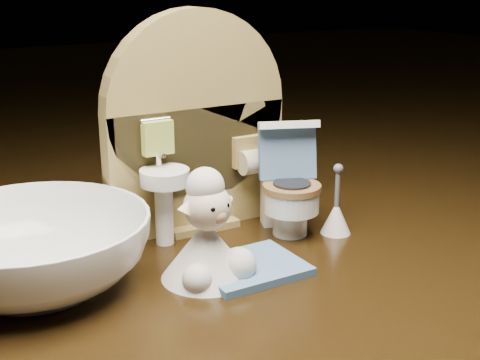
% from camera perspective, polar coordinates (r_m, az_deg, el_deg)
% --- Properties ---
extents(backdrop_panel, '(0.13, 0.05, 0.15)m').
position_cam_1_polar(backdrop_panel, '(0.46, -3.84, 3.82)').
color(backdrop_panel, olive).
rests_on(backdrop_panel, ground).
extents(toy_toilet, '(0.05, 0.05, 0.08)m').
position_cam_1_polar(toy_toilet, '(0.46, 4.15, -0.97)').
color(toy_toilet, white).
rests_on(toy_toilet, ground).
extents(bath_mat, '(0.06, 0.05, 0.00)m').
position_cam_1_polar(bath_mat, '(0.41, 0.85, -7.48)').
color(bath_mat, '#4C7098').
rests_on(bath_mat, ground).
extents(toilet_brush, '(0.02, 0.02, 0.05)m').
position_cam_1_polar(toilet_brush, '(0.46, 8.21, -2.98)').
color(toilet_brush, white).
rests_on(toilet_brush, ground).
extents(plush_lamb, '(0.05, 0.05, 0.07)m').
position_cam_1_polar(plush_lamb, '(0.39, -2.73, -5.17)').
color(plush_lamb, silver).
rests_on(plush_lamb, ground).
extents(ceramic_bowl, '(0.16, 0.16, 0.04)m').
position_cam_1_polar(ceramic_bowl, '(0.40, -17.14, -5.86)').
color(ceramic_bowl, white).
rests_on(ceramic_bowl, ground).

